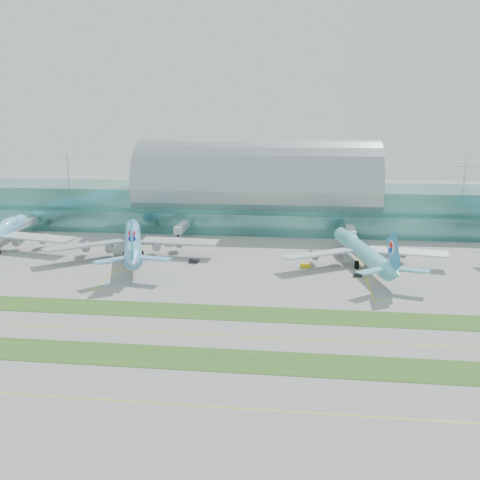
# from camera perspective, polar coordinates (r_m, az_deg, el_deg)

# --- Properties ---
(ground) EXTENTS (700.00, 700.00, 0.00)m
(ground) POSITION_cam_1_polar(r_m,az_deg,el_deg) (150.25, -2.53, -7.99)
(ground) COLOR gray
(ground) RESTS_ON ground
(terminal) EXTENTS (340.00, 69.10, 36.00)m
(terminal) POSITION_cam_1_polar(r_m,az_deg,el_deg) (271.16, 1.87, 4.52)
(terminal) COLOR #3D7A75
(terminal) RESTS_ON ground
(grass_strip_near) EXTENTS (420.00, 12.00, 0.08)m
(grass_strip_near) POSITION_cam_1_polar(r_m,az_deg,el_deg) (124.89, -4.66, -12.50)
(grass_strip_near) COLOR #2D591E
(grass_strip_near) RESTS_ON ground
(grass_strip_far) EXTENTS (420.00, 12.00, 0.08)m
(grass_strip_far) POSITION_cam_1_polar(r_m,az_deg,el_deg) (152.08, -2.40, -7.71)
(grass_strip_far) COLOR #2D591E
(grass_strip_far) RESTS_ON ground
(taxiline_a) EXTENTS (420.00, 0.35, 0.01)m
(taxiline_a) POSITION_cam_1_polar(r_m,az_deg,el_deg) (107.61, -6.85, -17.00)
(taxiline_a) COLOR yellow
(taxiline_a) RESTS_ON ground
(taxiline_b) EXTENTS (420.00, 0.35, 0.01)m
(taxiline_b) POSITION_cam_1_polar(r_m,az_deg,el_deg) (137.45, -3.49, -10.04)
(taxiline_b) COLOR yellow
(taxiline_b) RESTS_ON ground
(taxiline_c) EXTENTS (420.00, 0.35, 0.01)m
(taxiline_c) POSITION_cam_1_polar(r_m,az_deg,el_deg) (166.99, -1.52, -5.82)
(taxiline_c) COLOR yellow
(taxiline_c) RESTS_ON ground
(taxiline_d) EXTENTS (420.00, 0.35, 0.01)m
(taxiline_d) POSITION_cam_1_polar(r_m,az_deg,el_deg) (187.76, -0.55, -3.69)
(taxiline_d) COLOR yellow
(taxiline_d) RESTS_ON ground
(airliner_b) EXTENTS (64.40, 74.78, 21.15)m
(airliner_b) POSITION_cam_1_polar(r_m,az_deg,el_deg) (214.81, -11.36, -0.03)
(airliner_b) COLOR #66B0E2
(airliner_b) RESTS_ON ground
(airliner_c) EXTENTS (61.13, 70.32, 19.49)m
(airliner_c) POSITION_cam_1_polar(r_m,az_deg,el_deg) (202.72, 12.83, -1.01)
(airliner_c) COLOR #62C7D9
(airliner_c) RESTS_ON ground
(gse_c) EXTENTS (3.35, 2.21, 1.58)m
(gse_c) POSITION_cam_1_polar(r_m,az_deg,el_deg) (208.88, -14.06, -2.15)
(gse_c) COLOR black
(gse_c) RESTS_ON ground
(gse_d) EXTENTS (3.94, 2.65, 1.69)m
(gse_d) POSITION_cam_1_polar(r_m,az_deg,el_deg) (203.35, -4.92, -2.19)
(gse_d) COLOR black
(gse_d) RESTS_ON ground
(gse_e) EXTENTS (3.81, 2.04, 1.45)m
(gse_e) POSITION_cam_1_polar(r_m,az_deg,el_deg) (197.63, 6.97, -2.72)
(gse_e) COLOR yellow
(gse_e) RESTS_ON ground
(gse_f) EXTENTS (3.17, 2.11, 1.45)m
(gse_f) POSITION_cam_1_polar(r_m,az_deg,el_deg) (189.36, 12.47, -3.63)
(gse_f) COLOR black
(gse_f) RESTS_ON ground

